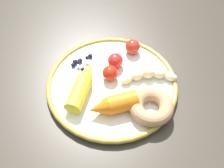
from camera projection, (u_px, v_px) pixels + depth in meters
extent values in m
cube|color=#373128|center=(112.00, 80.00, 0.70)|extent=(1.13, 0.90, 0.03)
cube|color=#3E3824|center=(66.00, 28.00, 1.36)|extent=(0.05, 0.05, 0.70)
cylinder|color=white|center=(112.00, 86.00, 0.67)|extent=(0.29, 0.29, 0.01)
torus|color=#B5993A|center=(112.00, 84.00, 0.66)|extent=(0.30, 0.30, 0.01)
ellipsoid|color=#F9E9B0|center=(170.00, 77.00, 0.66)|extent=(0.02, 0.03, 0.02)
ellipsoid|color=#F9E9B0|center=(159.00, 73.00, 0.66)|extent=(0.03, 0.03, 0.02)
ellipsoid|color=#F9E9B0|center=(148.00, 72.00, 0.66)|extent=(0.04, 0.04, 0.03)
ellipsoid|color=#F9E9B0|center=(137.00, 75.00, 0.66)|extent=(0.04, 0.04, 0.02)
ellipsoid|color=#F9E9B0|center=(127.00, 79.00, 0.66)|extent=(0.04, 0.03, 0.02)
cylinder|color=orange|center=(122.00, 103.00, 0.60)|extent=(0.07, 0.07, 0.04)
cone|color=orange|center=(98.00, 108.00, 0.60)|extent=(0.06, 0.06, 0.04)
cylinder|color=yellow|center=(78.00, 94.00, 0.62)|extent=(0.08, 0.04, 0.04)
cone|color=yellow|center=(88.00, 71.00, 0.66)|extent=(0.06, 0.04, 0.04)
torus|color=tan|center=(151.00, 107.00, 0.60)|extent=(0.12, 0.12, 0.03)
sphere|color=#191638|center=(83.00, 69.00, 0.68)|extent=(0.01, 0.01, 0.01)
sphere|color=#191638|center=(80.00, 60.00, 0.70)|extent=(0.01, 0.01, 0.01)
sphere|color=#191638|center=(90.00, 56.00, 0.71)|extent=(0.01, 0.01, 0.01)
sphere|color=#191638|center=(75.00, 61.00, 0.70)|extent=(0.01, 0.01, 0.01)
sphere|color=#191638|center=(73.00, 65.00, 0.69)|extent=(0.01, 0.01, 0.01)
sphere|color=#191638|center=(87.00, 58.00, 0.69)|extent=(0.01, 0.01, 0.01)
sphere|color=#191638|center=(78.00, 62.00, 0.68)|extent=(0.01, 0.01, 0.01)
sphere|color=red|center=(114.00, 60.00, 0.68)|extent=(0.04, 0.04, 0.04)
sphere|color=red|center=(109.00, 73.00, 0.66)|extent=(0.04, 0.04, 0.04)
sphere|color=red|center=(133.00, 47.00, 0.71)|extent=(0.04, 0.04, 0.04)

